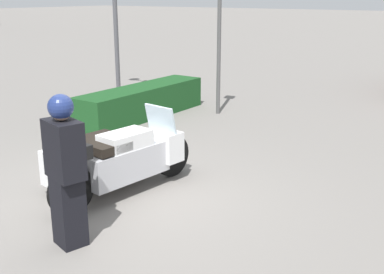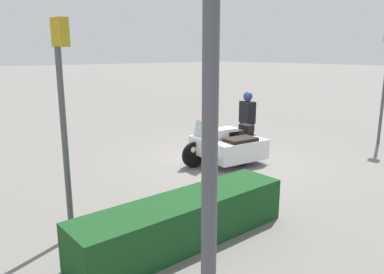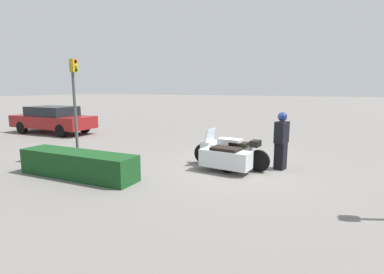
# 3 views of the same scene
# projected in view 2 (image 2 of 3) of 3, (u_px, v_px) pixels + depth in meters

# --- Properties ---
(ground_plane) EXTENTS (160.00, 160.00, 0.00)m
(ground_plane) POSITION_uv_depth(u_px,v_px,m) (227.00, 160.00, 10.09)
(ground_plane) COLOR slate
(police_motorcycle) EXTENTS (2.48, 1.33, 1.15)m
(police_motorcycle) POSITION_uv_depth(u_px,v_px,m) (229.00, 147.00, 9.58)
(police_motorcycle) COLOR black
(police_motorcycle) RESTS_ON ground
(officer_rider) EXTENTS (0.40, 0.53, 1.72)m
(officer_rider) POSITION_uv_depth(u_px,v_px,m) (247.00, 119.00, 10.98)
(officer_rider) COLOR black
(officer_rider) RESTS_ON ground
(hedge_bush_curbside) EXTENTS (3.56, 0.82, 0.70)m
(hedge_bush_curbside) POSITION_uv_depth(u_px,v_px,m) (185.00, 220.00, 5.66)
(hedge_bush_curbside) COLOR #19471E
(hedge_bush_curbside) RESTS_ON ground
(twin_lamp_post) EXTENTS (0.35, 1.31, 3.90)m
(twin_lamp_post) POSITION_uv_depth(u_px,v_px,m) (211.00, 25.00, 2.51)
(twin_lamp_post) COLOR #4C4C51
(twin_lamp_post) RESTS_ON ground
(traffic_light_near) EXTENTS (0.22, 0.28, 3.31)m
(traffic_light_near) POSITION_uv_depth(u_px,v_px,m) (63.00, 98.00, 5.41)
(traffic_light_near) COLOR #4C4C4C
(traffic_light_near) RESTS_ON ground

